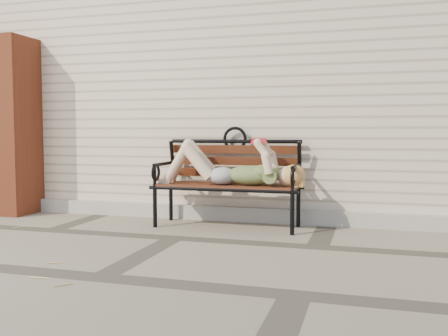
% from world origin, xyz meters
% --- Properties ---
extents(ground, '(80.00, 80.00, 0.00)m').
position_xyz_m(ground, '(0.00, 0.00, 0.00)').
color(ground, '#786D5C').
rests_on(ground, ground).
extents(house_wall, '(8.00, 4.00, 3.00)m').
position_xyz_m(house_wall, '(0.00, 3.00, 1.50)').
color(house_wall, beige).
rests_on(house_wall, ground).
extents(foundation_strip, '(8.00, 0.10, 0.15)m').
position_xyz_m(foundation_strip, '(0.00, 0.97, 0.07)').
color(foundation_strip, '#A49D94').
rests_on(foundation_strip, ground).
extents(brick_pillar, '(0.50, 0.50, 2.00)m').
position_xyz_m(brick_pillar, '(-2.30, 0.75, 1.00)').
color(brick_pillar, '#984022').
rests_on(brick_pillar, ground).
extents(garden_bench, '(1.53, 0.61, 0.99)m').
position_xyz_m(garden_bench, '(0.31, 0.72, 0.56)').
color(garden_bench, black).
rests_on(garden_bench, ground).
extents(reading_woman, '(1.45, 0.33, 0.46)m').
position_xyz_m(reading_woman, '(0.32, 0.60, 0.59)').
color(reading_woman, '#0A3B47').
rests_on(reading_woman, ground).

